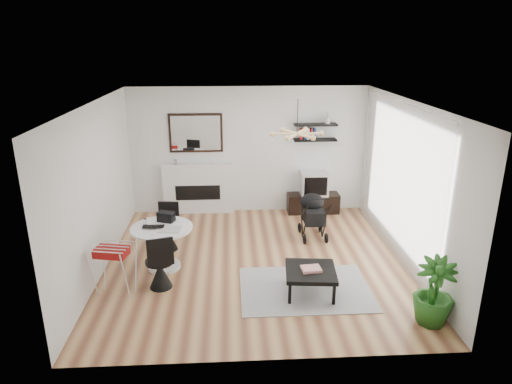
{
  "coord_description": "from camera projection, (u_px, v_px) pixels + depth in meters",
  "views": [
    {
      "loc": [
        -0.39,
        -6.97,
        3.62
      ],
      "look_at": [
        0.04,
        0.4,
        1.13
      ],
      "focal_mm": 32.0,
      "sensor_mm": 36.0,
      "label": 1
    }
  ],
  "objects": [
    {
      "name": "chair_near",
      "position": [
        160.0,
        271.0,
        6.9
      ],
      "size": [
        0.46,
        0.47,
        0.89
      ],
      "rotation": [
        0.0,
        0.0,
        3.43
      ],
      "color": "black",
      "rests_on": "floor"
    },
    {
      "name": "black_bag",
      "position": [
        166.0,
        217.0,
        7.57
      ],
      "size": [
        0.31,
        0.25,
        0.16
      ],
      "primitive_type": "cube",
      "rotation": [
        0.0,
        0.0,
        -0.38
      ],
      "color": "black",
      "rests_on": "dining_table"
    },
    {
      "name": "wall_right",
      "position": [
        407.0,
        184.0,
        7.48
      ],
      "size": [
        0.0,
        5.0,
        5.0
      ],
      "primitive_type": "plane",
      "rotation": [
        1.57,
        0.0,
        -1.57
      ],
      "color": "white",
      "rests_on": "floor"
    },
    {
      "name": "tv_console",
      "position": [
        313.0,
        203.0,
        9.95
      ],
      "size": [
        1.12,
        0.39,
        0.42
      ],
      "primitive_type": "cube",
      "color": "black",
      "rests_on": "floor"
    },
    {
      "name": "sheer_curtain",
      "position": [
        397.0,
        181.0,
        7.66
      ],
      "size": [
        0.04,
        3.6,
        2.6
      ],
      "primitive_type": "cube",
      "color": "white",
      "rests_on": "wall_right"
    },
    {
      "name": "coffee_table",
      "position": [
        311.0,
        272.0,
        6.73
      ],
      "size": [
        0.8,
        0.8,
        0.38
      ],
      "rotation": [
        0.0,
        0.0,
        -0.1
      ],
      "color": "black",
      "rests_on": "rug"
    },
    {
      "name": "wall_back",
      "position": [
        249.0,
        151.0,
        9.71
      ],
      "size": [
        5.0,
        0.0,
        5.0
      ],
      "primitive_type": "plane",
      "rotation": [
        1.57,
        0.0,
        0.0
      ],
      "color": "white",
      "rests_on": "floor"
    },
    {
      "name": "drinking_glass",
      "position": [
        145.0,
        222.0,
        7.45
      ],
      "size": [
        0.06,
        0.06,
        0.1
      ],
      "primitive_type": "cylinder",
      "color": "white",
      "rests_on": "dining_table"
    },
    {
      "name": "dining_table",
      "position": [
        163.0,
        241.0,
        7.44
      ],
      "size": [
        1.0,
        1.0,
        0.73
      ],
      "color": "white",
      "rests_on": "floor"
    },
    {
      "name": "potted_plant",
      "position": [
        434.0,
        292.0,
        5.98
      ],
      "size": [
        0.67,
        0.67,
        0.93
      ],
      "primitive_type": "imported",
      "rotation": [
        0.0,
        0.0,
        -0.35
      ],
      "color": "#235E1A",
      "rests_on": "floor"
    },
    {
      "name": "shelf_lower",
      "position": [
        315.0,
        140.0,
        9.58
      ],
      "size": [
        0.9,
        0.25,
        0.04
      ],
      "primitive_type": "cube",
      "color": "black",
      "rests_on": "wall_back"
    },
    {
      "name": "drying_rack",
      "position": [
        115.0,
        269.0,
        6.68
      ],
      "size": [
        0.62,
        0.59,
        0.8
      ],
      "rotation": [
        0.0,
        0.0,
        -0.2
      ],
      "color": "white",
      "rests_on": "floor"
    },
    {
      "name": "newspaper",
      "position": [
        170.0,
        229.0,
        7.26
      ],
      "size": [
        0.37,
        0.32,
        0.01
      ],
      "primitive_type": "cube",
      "rotation": [
        0.0,
        0.0,
        -0.1
      ],
      "color": "silver",
      "rests_on": "dining_table"
    },
    {
      "name": "pendant_lamp",
      "position": [
        297.0,
        134.0,
        7.41
      ],
      "size": [
        0.9,
        0.9,
        0.1
      ],
      "primitive_type": null,
      "color": "tan",
      "rests_on": "ceiling"
    },
    {
      "name": "ceiling",
      "position": [
        255.0,
        102.0,
        6.91
      ],
      "size": [
        5.0,
        5.0,
        0.0
      ],
      "primitive_type": "plane",
      "color": "white",
      "rests_on": "wall_back"
    },
    {
      "name": "stroller",
      "position": [
        313.0,
        217.0,
        8.69
      ],
      "size": [
        0.48,
        0.77,
        0.92
      ],
      "rotation": [
        0.0,
        0.0,
        0.03
      ],
      "color": "black",
      "rests_on": "floor"
    },
    {
      "name": "shelf_upper",
      "position": [
        316.0,
        125.0,
        9.48
      ],
      "size": [
        0.9,
        0.25,
        0.04
      ],
      "primitive_type": "cube",
      "color": "black",
      "rests_on": "wall_back"
    },
    {
      "name": "fireplace",
      "position": [
        198.0,
        182.0,
        9.79
      ],
      "size": [
        1.5,
        0.17,
        2.16
      ],
      "color": "white",
      "rests_on": "floor"
    },
    {
      "name": "magazines",
      "position": [
        311.0,
        269.0,
        6.69
      ],
      "size": [
        0.3,
        0.25,
        0.04
      ],
      "primitive_type": "cube",
      "rotation": [
        0.0,
        0.0,
        0.09
      ],
      "color": "#DE3C37",
      "rests_on": "coffee_table"
    },
    {
      "name": "crt_tv",
      "position": [
        314.0,
        183.0,
        9.8
      ],
      "size": [
        0.57,
        0.5,
        0.5
      ],
      "color": "silver",
      "rests_on": "tv_console"
    },
    {
      "name": "floor",
      "position": [
        255.0,
        262.0,
        7.77
      ],
      "size": [
        5.0,
        5.0,
        0.0
      ],
      "primitive_type": "plane",
      "color": "brown",
      "rests_on": "ground"
    },
    {
      "name": "wall_left",
      "position": [
        97.0,
        190.0,
        7.2
      ],
      "size": [
        0.0,
        5.0,
        5.0
      ],
      "primitive_type": "plane",
      "rotation": [
        1.57,
        0.0,
        1.57
      ],
      "color": "white",
      "rests_on": "floor"
    },
    {
      "name": "rug",
      "position": [
        305.0,
        289.0,
        6.94
      ],
      "size": [
        1.96,
        1.42,
        0.01
      ],
      "primitive_type": "cube",
      "color": "#999999",
      "rests_on": "floor"
    },
    {
      "name": "laptop",
      "position": [
        153.0,
        228.0,
        7.28
      ],
      "size": [
        0.35,
        0.22,
        0.03
      ],
      "primitive_type": "imported",
      "rotation": [
        0.0,
        0.0,
        -0.0
      ],
      "color": "black",
      "rests_on": "dining_table"
    },
    {
      "name": "chair_far",
      "position": [
        168.0,
        235.0,
        8.19
      ],
      "size": [
        0.4,
        0.42,
        0.85
      ],
      "rotation": [
        0.0,
        0.0,
        -0.08
      ],
      "color": "black",
      "rests_on": "floor"
    }
  ]
}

